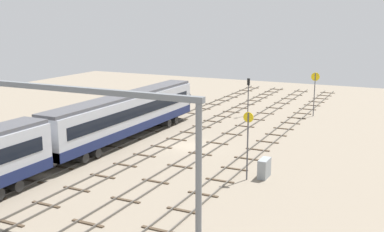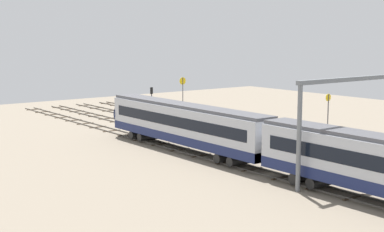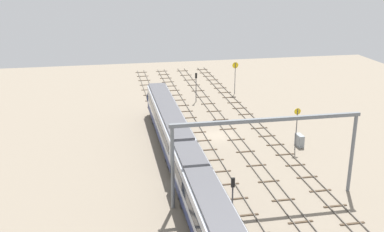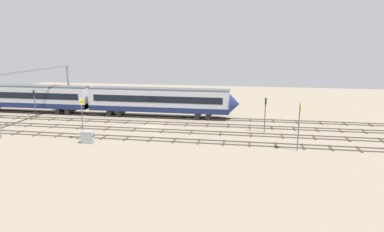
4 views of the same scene
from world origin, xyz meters
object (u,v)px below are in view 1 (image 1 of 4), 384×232
at_px(train, 47,143).
at_px(signal_light_trackside_approach, 248,92).
at_px(overhead_gantry, 67,119).
at_px(relay_cabinet, 264,168).
at_px(speed_sign_mid_trackside, 315,87).
at_px(speed_sign_near_foreground, 248,138).

bearing_deg(train, signal_light_trackside_approach, -14.04).
bearing_deg(train, overhead_gantry, -127.89).
distance_m(train, relay_cabinet, 17.93).
bearing_deg(signal_light_trackside_approach, relay_cabinet, -157.78).
xyz_separation_m(train, speed_sign_mid_trackside, (32.79, -15.17, 1.20)).
distance_m(speed_sign_mid_trackside, relay_cabinet, 26.09).
xyz_separation_m(speed_sign_mid_trackside, relay_cabinet, (-25.87, -1.27, -3.09)).
relative_size(speed_sign_mid_trackside, relay_cabinet, 3.61).
bearing_deg(speed_sign_mid_trackside, train, 155.18).
height_order(train, speed_sign_near_foreground, speed_sign_near_foreground).
bearing_deg(signal_light_trackside_approach, overhead_gantry, 179.80).
height_order(overhead_gantry, speed_sign_near_foreground, overhead_gantry).
height_order(speed_sign_mid_trackside, signal_light_trackside_approach, speed_sign_mid_trackside).
xyz_separation_m(overhead_gantry, relay_cabinet, (12.51, -9.24, -5.72)).
height_order(train, signal_light_trackside_approach, signal_light_trackside_approach).
relative_size(overhead_gantry, signal_light_trackside_approach, 3.82).
distance_m(overhead_gantry, relay_cabinet, 16.57).
bearing_deg(train, speed_sign_near_foreground, -69.37).
distance_m(train, overhead_gantry, 9.89).
bearing_deg(overhead_gantry, speed_sign_near_foreground, -35.64).
height_order(overhead_gantry, signal_light_trackside_approach, overhead_gantry).
bearing_deg(speed_sign_near_foreground, speed_sign_mid_trackside, 0.39).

